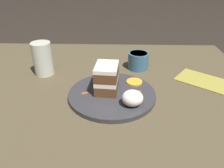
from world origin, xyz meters
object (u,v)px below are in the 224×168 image
object	(u,v)px
drinking_glass	(43,61)
plate	(112,94)
menu_card	(206,82)
orange_garnish	(134,82)
cake_slice	(107,78)
coffee_mug	(138,60)
cream_dollop	(132,98)

from	to	relation	value
drinking_glass	plate	bearing A→B (deg)	149.54
drinking_glass	menu_card	distance (m)	0.65
plate	orange_garnish	bearing A→B (deg)	-137.64
cake_slice	orange_garnish	world-z (taller)	cake_slice
plate	orange_garnish	distance (m)	0.11
orange_garnish	plate	bearing A→B (deg)	42.36
orange_garnish	coffee_mug	distance (m)	0.16
plate	coffee_mug	distance (m)	0.26
drinking_glass	cream_dollop	bearing A→B (deg)	145.66
cake_slice	drinking_glass	bearing A→B (deg)	154.76
menu_card	cream_dollop	bearing A→B (deg)	158.83
plate	orange_garnish	world-z (taller)	orange_garnish
drinking_glass	menu_card	xyz separation A→B (m)	(-0.64, 0.05, -0.06)
menu_card	coffee_mug	bearing A→B (deg)	101.96
cream_dollop	coffee_mug	distance (m)	0.31
cake_slice	drinking_glass	xyz separation A→B (m)	(0.27, -0.15, -0.01)
cream_dollop	orange_garnish	world-z (taller)	cream_dollop
cake_slice	plate	bearing A→B (deg)	-33.25
cake_slice	coffee_mug	size ratio (longest dim) A/B	1.17
cake_slice	cream_dollop	distance (m)	0.12
drinking_glass	menu_card	size ratio (longest dim) A/B	0.63
plate	drinking_glass	xyz separation A→B (m)	(0.28, -0.17, 0.05)
coffee_mug	plate	bearing A→B (deg)	65.34
plate	cream_dollop	distance (m)	0.10
plate	orange_garnish	size ratio (longest dim) A/B	5.08
orange_garnish	drinking_glass	world-z (taller)	drinking_glass
cream_dollop	drinking_glass	xyz separation A→B (m)	(0.35, -0.24, 0.02)
cream_dollop	drinking_glass	distance (m)	0.42
plate	drinking_glass	distance (m)	0.33
orange_garnish	menu_card	world-z (taller)	orange_garnish
cake_slice	orange_garnish	size ratio (longest dim) A/B	1.75
menu_card	cake_slice	bearing A→B (deg)	141.39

